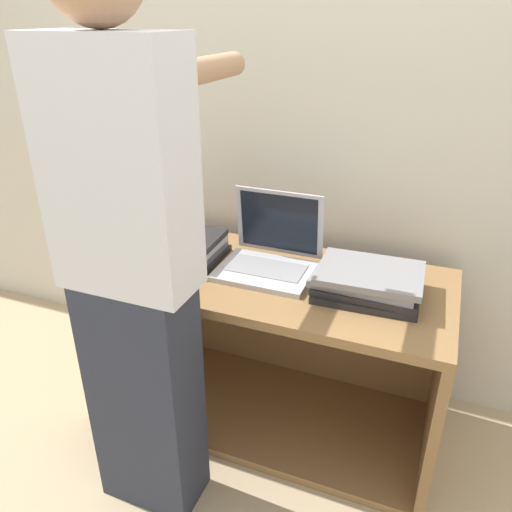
# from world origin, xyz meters

# --- Properties ---
(ground_plane) EXTENTS (12.00, 12.00, 0.00)m
(ground_plane) POSITION_xyz_m (0.00, 0.00, 0.00)
(ground_plane) COLOR tan
(wall_back) EXTENTS (8.00, 0.05, 2.40)m
(wall_back) POSITION_xyz_m (0.00, 0.73, 1.20)
(wall_back) COLOR beige
(wall_back) RESTS_ON ground_plane
(cart) EXTENTS (1.41, 0.63, 0.69)m
(cart) POSITION_xyz_m (0.00, 0.39, 0.35)
(cart) COLOR olive
(cart) RESTS_ON ground_plane
(laptop_open) EXTENTS (0.36, 0.31, 0.29)m
(laptop_open) POSITION_xyz_m (0.00, 0.37, 0.75)
(laptop_open) COLOR #B7B7BC
(laptop_open) RESTS_ON cart
(laptop_stack_left) EXTENTS (0.38, 0.29, 0.10)m
(laptop_stack_left) POSITION_xyz_m (-0.39, 0.32, 0.74)
(laptop_stack_left) COLOR #232326
(laptop_stack_left) RESTS_ON cart
(laptop_stack_right) EXTENTS (0.38, 0.30, 0.10)m
(laptop_stack_right) POSITION_xyz_m (0.39, 0.31, 0.74)
(laptop_stack_right) COLOR #232326
(laptop_stack_right) RESTS_ON cart
(person) EXTENTS (0.40, 0.54, 1.80)m
(person) POSITION_xyz_m (-0.23, -0.20, 0.92)
(person) COLOR #2D3342
(person) RESTS_ON ground_plane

